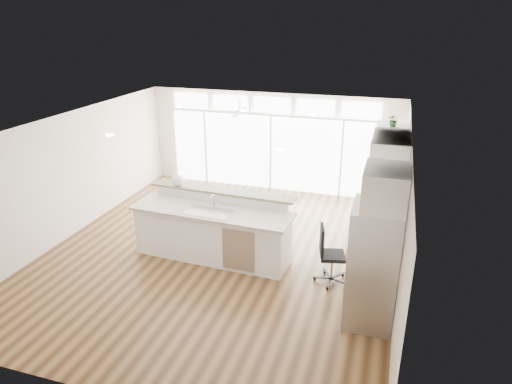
% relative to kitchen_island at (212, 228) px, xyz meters
% --- Properties ---
extents(floor, '(7.00, 8.00, 0.02)m').
position_rel_kitchen_island_xyz_m(floor, '(0.07, 0.21, -0.66)').
color(floor, '#462B15').
rests_on(floor, ground).
extents(ceiling, '(7.00, 8.00, 0.02)m').
position_rel_kitchen_island_xyz_m(ceiling, '(0.07, 0.21, 2.05)').
color(ceiling, white).
rests_on(ceiling, wall_back).
extents(wall_back, '(7.00, 0.04, 2.70)m').
position_rel_kitchen_island_xyz_m(wall_back, '(0.07, 4.21, 0.70)').
color(wall_back, beige).
rests_on(wall_back, floor).
extents(wall_front, '(7.00, 0.04, 2.70)m').
position_rel_kitchen_island_xyz_m(wall_front, '(0.07, -3.79, 0.70)').
color(wall_front, beige).
rests_on(wall_front, floor).
extents(wall_left, '(0.04, 8.00, 2.70)m').
position_rel_kitchen_island_xyz_m(wall_left, '(-3.43, 0.21, 0.70)').
color(wall_left, beige).
rests_on(wall_left, floor).
extents(wall_right, '(0.04, 8.00, 2.70)m').
position_rel_kitchen_island_xyz_m(wall_right, '(3.57, 0.21, 0.70)').
color(wall_right, beige).
rests_on(wall_right, floor).
extents(glass_wall, '(5.80, 0.06, 2.08)m').
position_rel_kitchen_island_xyz_m(glass_wall, '(0.07, 4.15, 0.40)').
color(glass_wall, white).
rests_on(glass_wall, wall_back).
extents(transom_row, '(5.90, 0.06, 0.40)m').
position_rel_kitchen_island_xyz_m(transom_row, '(0.07, 4.15, 1.73)').
color(transom_row, white).
rests_on(transom_row, wall_back).
extents(desk_window, '(0.04, 0.85, 0.85)m').
position_rel_kitchen_island_xyz_m(desk_window, '(3.53, 0.51, 0.90)').
color(desk_window, white).
rests_on(desk_window, wall_right).
extents(ceiling_fan, '(1.16, 1.16, 0.32)m').
position_rel_kitchen_island_xyz_m(ceiling_fan, '(-0.43, 3.01, 1.83)').
color(ceiling_fan, silver).
rests_on(ceiling_fan, ceiling).
extents(recessed_lights, '(3.40, 3.00, 0.02)m').
position_rel_kitchen_island_xyz_m(recessed_lights, '(0.07, 0.41, 2.03)').
color(recessed_lights, white).
rests_on(recessed_lights, ceiling).
extents(oven_cabinet, '(0.64, 1.20, 2.50)m').
position_rel_kitchen_island_xyz_m(oven_cabinet, '(3.24, 2.01, 0.60)').
color(oven_cabinet, white).
rests_on(oven_cabinet, floor).
extents(desk_nook, '(0.72, 1.30, 0.76)m').
position_rel_kitchen_island_xyz_m(desk_nook, '(3.20, 0.51, -0.27)').
color(desk_nook, white).
rests_on(desk_nook, floor).
extents(upper_cabinets, '(0.64, 1.30, 0.64)m').
position_rel_kitchen_island_xyz_m(upper_cabinets, '(3.24, 0.51, 1.70)').
color(upper_cabinets, white).
rests_on(upper_cabinets, wall_right).
extents(refrigerator, '(0.76, 0.90, 2.00)m').
position_rel_kitchen_island_xyz_m(refrigerator, '(3.18, -1.14, 0.35)').
color(refrigerator, '#B4B4B9').
rests_on(refrigerator, floor).
extents(fridge_cabinet, '(0.64, 0.90, 0.60)m').
position_rel_kitchen_island_xyz_m(fridge_cabinet, '(3.24, -1.14, 1.65)').
color(fridge_cabinet, white).
rests_on(fridge_cabinet, wall_right).
extents(framed_photos, '(0.06, 0.22, 0.80)m').
position_rel_kitchen_island_xyz_m(framed_photos, '(3.53, 1.13, 0.75)').
color(framed_photos, black).
rests_on(framed_photos, wall_right).
extents(kitchen_island, '(3.31, 1.39, 1.29)m').
position_rel_kitchen_island_xyz_m(kitchen_island, '(0.00, 0.00, 0.00)').
color(kitchen_island, white).
rests_on(kitchen_island, floor).
extents(rug, '(0.91, 0.68, 0.01)m').
position_rel_kitchen_island_xyz_m(rug, '(3.02, 0.93, -0.64)').
color(rug, '#372511').
rests_on(rug, floor).
extents(office_chair, '(0.69, 0.66, 1.12)m').
position_rel_kitchen_island_xyz_m(office_chair, '(2.45, -0.21, -0.09)').
color(office_chair, black).
rests_on(office_chair, floor).
extents(fishbowl, '(0.26, 0.26, 0.25)m').
position_rel_kitchen_island_xyz_m(fishbowl, '(-0.93, 0.45, 0.77)').
color(fishbowl, silver).
rests_on(fishbowl, kitchen_island).
extents(monitor, '(0.14, 0.54, 0.44)m').
position_rel_kitchen_island_xyz_m(monitor, '(3.12, 0.51, 0.34)').
color(monitor, black).
rests_on(monitor, desk_nook).
extents(keyboard, '(0.15, 0.31, 0.01)m').
position_rel_kitchen_island_xyz_m(keyboard, '(2.95, 0.51, 0.12)').
color(keyboard, white).
rests_on(keyboard, desk_nook).
extents(potted_plant, '(0.27, 0.30, 0.21)m').
position_rel_kitchen_island_xyz_m(potted_plant, '(3.24, 2.01, 1.96)').
color(potted_plant, '#2A5725').
rests_on(potted_plant, oven_cabinet).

